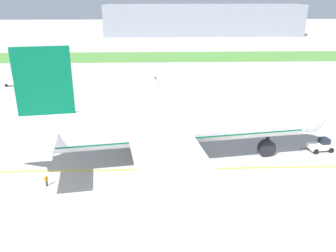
% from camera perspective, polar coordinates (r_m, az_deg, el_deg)
% --- Properties ---
extents(ground_plane, '(600.00, 600.00, 0.00)m').
position_cam_1_polar(ground_plane, '(58.57, 2.57, -5.23)').
color(ground_plane, '#ADAAA5').
rests_on(ground_plane, ground).
extents(apron_taxi_line, '(280.00, 0.36, 0.01)m').
position_cam_1_polar(apron_taxi_line, '(55.35, 2.86, -6.87)').
color(apron_taxi_line, yellow).
rests_on(apron_taxi_line, ground).
extents(grass_median_strip, '(320.00, 24.00, 0.10)m').
position_cam_1_polar(grass_median_strip, '(150.13, -0.25, 11.01)').
color(grass_median_strip, '#4C8438').
rests_on(grass_median_strip, ground).
extents(airliner_foreground, '(52.33, 82.46, 18.87)m').
position_cam_1_polar(airliner_foreground, '(54.12, -0.16, -0.07)').
color(airliner_foreground, white).
rests_on(airliner_foreground, ground).
extents(pushback_tug, '(5.92, 2.99, 2.26)m').
position_cam_1_polar(pushback_tug, '(66.24, 23.27, -2.84)').
color(pushback_tug, white).
rests_on(pushback_tug, ground).
extents(ground_crew_wingwalker_port, '(0.44, 0.54, 1.72)m').
position_cam_1_polar(ground_crew_wingwalker_port, '(53.07, -18.90, -8.11)').
color(ground_crew_wingwalker_port, black).
rests_on(ground_crew_wingwalker_port, ground).
extents(ground_crew_marshaller_front, '(0.48, 0.43, 1.59)m').
position_cam_1_polar(ground_crew_marshaller_front, '(43.97, 10.91, -13.87)').
color(ground_crew_marshaller_front, black).
rests_on(ground_crew_marshaller_front, ground).
extents(service_truck_baggage_loader, '(6.06, 2.70, 2.48)m').
position_cam_1_polar(service_truck_baggage_loader, '(111.88, -23.32, 6.60)').
color(service_truck_baggage_loader, white).
rests_on(service_truck_baggage_loader, ground).
extents(service_truck_fuel_bowser, '(5.27, 2.53, 2.77)m').
position_cam_1_polar(service_truck_fuel_bowser, '(101.58, -3.33, 7.02)').
color(service_truck_fuel_bowser, '#33478C').
rests_on(service_truck_fuel_bowser, ground).
extents(terminal_building, '(118.17, 20.00, 18.00)m').
position_cam_1_polar(terminal_building, '(224.94, 5.66, 16.50)').
color(terminal_building, gray).
rests_on(terminal_building, ground).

